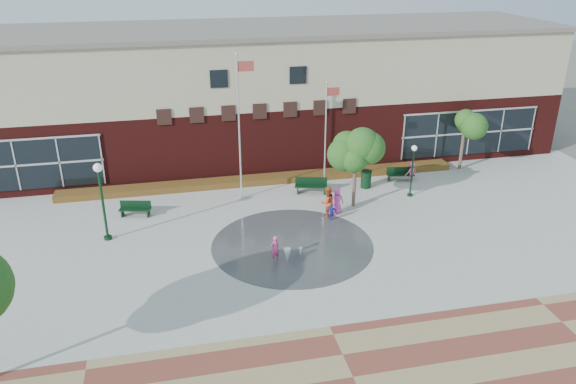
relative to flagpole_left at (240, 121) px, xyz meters
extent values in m
plane|color=#666056|center=(1.69, -9.47, -4.94)|extent=(120.00, 120.00, 0.00)
cube|color=#A8A8A0|center=(1.69, -5.47, -4.93)|extent=(46.00, 18.00, 0.01)
cube|color=brown|center=(1.69, -16.47, -4.93)|extent=(46.00, 6.00, 0.01)
cylinder|color=#383A3D|center=(1.69, -6.47, -4.93)|extent=(8.40, 8.40, 0.01)
cube|color=#491110|center=(1.69, 8.03, -2.69)|extent=(44.00, 10.00, 4.50)
cube|color=tan|center=(1.69, 8.03, 1.81)|extent=(44.00, 10.00, 4.50)
cube|color=slate|center=(1.69, 8.03, 4.11)|extent=(44.40, 10.40, 0.30)
cube|color=black|center=(-13.31, 3.01, -2.82)|extent=(10.00, 0.12, 3.19)
cube|color=black|center=(16.69, 3.01, -2.82)|extent=(10.00, 0.12, 3.19)
cube|color=black|center=(-0.81, 3.01, 1.86)|extent=(1.10, 0.10, 1.10)
cube|color=black|center=(4.19, 3.01, 1.86)|extent=(1.10, 0.10, 1.10)
cube|color=#9D2514|center=(1.69, 2.13, -4.94)|extent=(26.00, 1.20, 0.40)
cylinder|color=silver|center=(-0.05, 0.00, -0.57)|extent=(0.11, 0.11, 8.73)
sphere|color=silver|center=(-0.05, 0.00, 3.85)|extent=(0.17, 0.17, 0.17)
cube|color=#A73931|center=(0.43, -0.01, 3.15)|extent=(0.96, 0.05, 0.59)
cylinder|color=silver|center=(5.20, -0.07, -1.47)|extent=(0.09, 0.09, 6.93)
sphere|color=silver|center=(5.20, -0.07, 2.03)|extent=(0.14, 0.14, 0.14)
cube|color=#A73931|center=(5.60, -0.06, 1.46)|extent=(0.80, 0.04, 0.49)
cylinder|color=black|center=(-7.74, -3.76, -3.00)|extent=(0.14, 0.14, 3.88)
cylinder|color=black|center=(-7.74, -3.76, -4.85)|extent=(0.41, 0.41, 0.18)
sphere|color=white|center=(-7.74, -3.76, -0.85)|extent=(0.46, 0.46, 0.46)
cylinder|color=black|center=(10.22, -1.96, -3.44)|extent=(0.11, 0.11, 3.00)
cylinder|color=black|center=(10.22, -1.96, -4.87)|extent=(0.32, 0.32, 0.14)
sphere|color=white|center=(10.22, -1.96, -1.78)|extent=(0.35, 0.35, 0.35)
cube|color=black|center=(-6.38, -1.25, -4.49)|extent=(1.85, 0.90, 0.06)
cube|color=black|center=(-6.33, -1.03, -4.26)|extent=(1.75, 0.46, 0.45)
cube|color=black|center=(4.31, -0.26, -4.44)|extent=(2.08, 1.08, 0.07)
cube|color=black|center=(4.37, -0.03, -4.18)|extent=(1.95, 0.59, 0.50)
cube|color=black|center=(10.59, 0.46, -4.49)|extent=(1.84, 0.78, 0.06)
cube|color=black|center=(10.63, 0.68, -4.26)|extent=(1.77, 0.34, 0.45)
cylinder|color=black|center=(7.99, -0.09, -4.39)|extent=(0.66, 0.66, 1.10)
cylinder|color=black|center=(7.99, -0.09, -3.82)|extent=(0.70, 0.70, 0.07)
cylinder|color=#4E3A30|center=(6.32, -2.59, -3.41)|extent=(0.21, 0.21, 3.05)
cylinder|color=#4E3A30|center=(15.51, 1.65, -3.67)|extent=(0.22, 0.22, 2.54)
cone|color=white|center=(1.07, -8.12, -4.94)|extent=(0.38, 0.38, 0.74)
cone|color=white|center=(1.84, -7.70, -4.94)|extent=(0.20, 0.20, 0.46)
imported|color=#E7448F|center=(0.53, -7.77, -4.27)|extent=(0.58, 0.52, 1.34)
imported|color=#D34A22|center=(4.39, -3.59, -4.03)|extent=(1.07, 0.95, 1.82)
imported|color=#E94CBF|center=(5.08, -3.26, -4.16)|extent=(0.84, 0.64, 1.55)
imported|color=#2A32A8|center=(4.51, -4.13, -4.43)|extent=(0.63, 0.35, 1.01)
imported|color=#DE5782|center=(11.23, 0.26, -4.25)|extent=(1.00, 0.73, 1.38)
camera|label=1|loc=(-4.00, -31.45, 9.41)|focal=35.00mm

